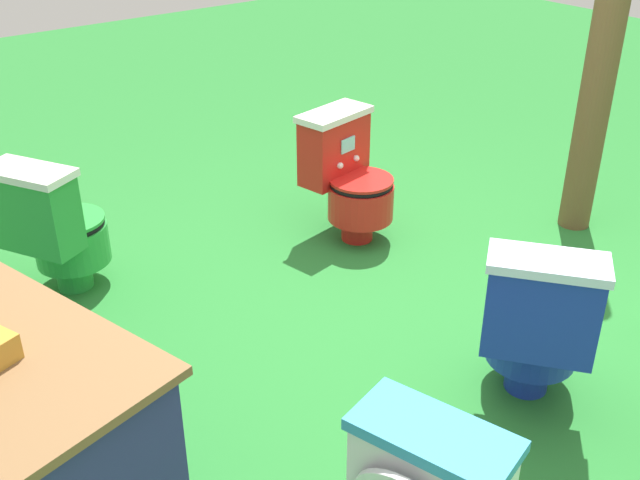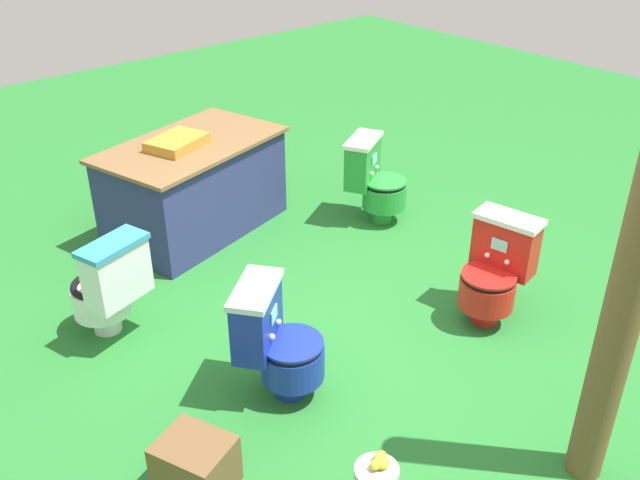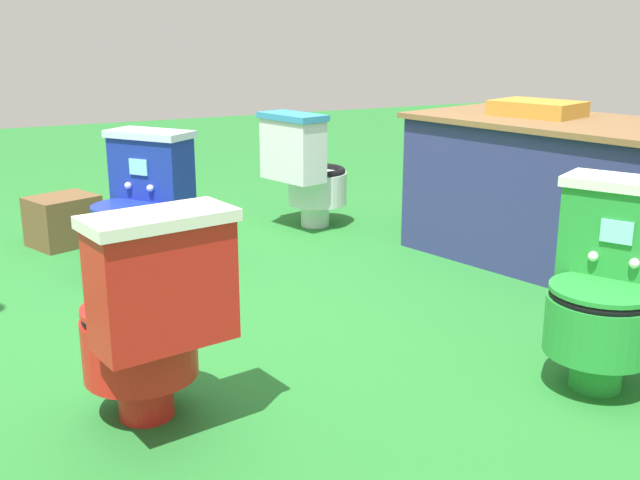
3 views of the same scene
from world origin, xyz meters
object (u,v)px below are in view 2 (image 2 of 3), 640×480
object	(u,v)px
wooden_post	(627,295)
toilet_red	(495,270)
toilet_white	(108,286)
vendor_table	(194,186)
toilet_blue	(277,341)
toilet_green	(375,180)
small_crate	(196,465)

from	to	relation	value
wooden_post	toilet_red	bearing A→B (deg)	57.73
toilet_white	vendor_table	distance (m)	1.48
toilet_blue	toilet_green	xyz separation A→B (m)	(1.96, 1.19, 0.00)
toilet_green	small_crate	world-z (taller)	toilet_green
toilet_white	toilet_green	world-z (taller)	same
toilet_blue	wooden_post	size ratio (longest dim) A/B	0.33
toilet_blue	toilet_white	xyz separation A→B (m)	(-0.46, 1.15, 0.00)
toilet_blue	toilet_white	world-z (taller)	same
toilet_red	toilet_white	size ratio (longest dim) A/B	1.00
vendor_table	toilet_green	bearing A→B (deg)	-34.30
vendor_table	wooden_post	size ratio (longest dim) A/B	0.75
toilet_red	toilet_blue	distance (m)	1.60
toilet_green	wooden_post	distance (m)	3.00
toilet_red	toilet_white	xyz separation A→B (m)	(-2.03, 1.49, 0.00)
toilet_blue	vendor_table	size ratio (longest dim) A/B	0.45
toilet_white	vendor_table	bearing A→B (deg)	20.43
vendor_table	wooden_post	xyz separation A→B (m)	(0.11, -3.53, 0.69)
toilet_white	vendor_table	size ratio (longest dim) A/B	0.45
toilet_white	wooden_post	world-z (taller)	wooden_post
toilet_white	wooden_post	xyz separation A→B (m)	(1.30, -2.65, 0.71)
toilet_green	wooden_post	bearing A→B (deg)	39.14
toilet_red	toilet_white	world-z (taller)	same
toilet_white	wooden_post	size ratio (longest dim) A/B	0.33
toilet_blue	toilet_green	bearing A→B (deg)	174.02
toilet_red	wooden_post	bearing A→B (deg)	137.33
toilet_red	vendor_table	world-z (taller)	vendor_table
toilet_blue	toilet_white	bearing A→B (deg)	-105.24
toilet_red	toilet_green	bearing A→B (deg)	-25.00
toilet_blue	small_crate	bearing A→B (deg)	-16.25
vendor_table	toilet_red	bearing A→B (deg)	-70.63
toilet_white	toilet_blue	bearing A→B (deg)	-84.03
wooden_post	small_crate	bearing A→B (deg)	142.28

